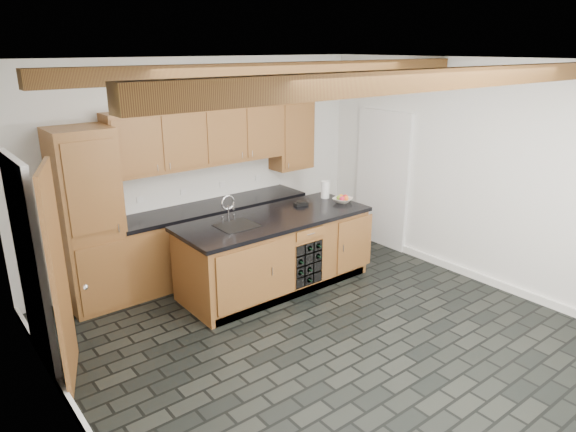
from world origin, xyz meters
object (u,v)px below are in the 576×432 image
(island, at_px, (276,252))
(kitchen_scale, at_px, (301,204))
(fruit_bowl, at_px, (343,200))
(paper_towel, at_px, (325,190))

(island, relative_size, kitchen_scale, 13.15)
(island, distance_m, fruit_bowl, 1.18)
(fruit_bowl, xyz_separation_m, paper_towel, (-0.04, 0.30, 0.09))
(kitchen_scale, xyz_separation_m, fruit_bowl, (0.53, -0.24, 0.01))
(fruit_bowl, bearing_deg, island, 176.48)
(kitchen_scale, distance_m, paper_towel, 0.50)
(kitchen_scale, distance_m, fruit_bowl, 0.58)
(island, distance_m, paper_towel, 1.21)
(island, relative_size, paper_towel, 10.49)
(island, height_order, paper_towel, paper_towel)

